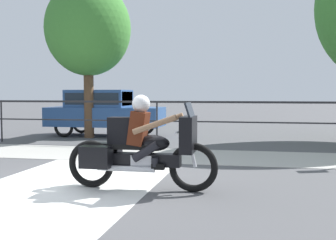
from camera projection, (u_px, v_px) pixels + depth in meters
ground_plane at (88, 183)px, 7.29m from camera, size 120.00×120.00×0.00m
sidewalk_band at (140, 154)px, 10.61m from camera, size 44.00×2.40×0.01m
crosswalk_band at (70, 184)px, 7.14m from camera, size 2.87×6.00×0.01m
fence_railing at (157, 111)px, 12.38m from camera, size 36.00×0.05×1.33m
motorcycle at (140, 147)px, 6.74m from camera, size 2.48×0.76×1.53m
parked_car at (103, 110)px, 15.26m from camera, size 4.13×1.67×1.67m
tree_behind_car at (88, 29)px, 14.39m from camera, size 2.93×2.93×5.37m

